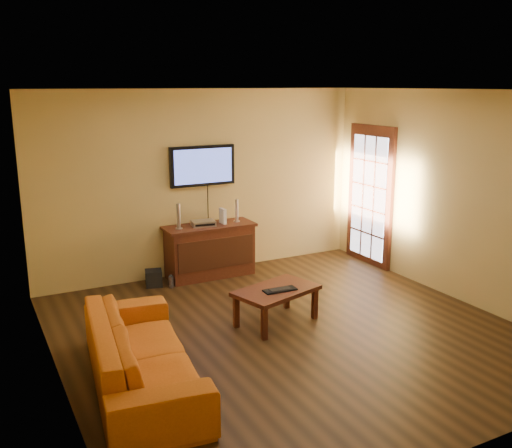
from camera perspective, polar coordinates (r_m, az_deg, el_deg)
ground_plane at (r=6.65m, az=3.33°, el=-10.72°), size 5.00×5.00×0.00m
room_walls at (r=6.68m, az=0.78°, el=4.59°), size 5.00×5.00×5.00m
french_door at (r=9.02m, az=11.32°, el=2.63°), size 0.07×1.02×2.22m
media_console at (r=8.38m, az=-4.63°, el=-2.65°), size 1.33×0.51×0.77m
television at (r=8.32m, az=-5.37°, el=5.82°), size 0.99×0.08×0.58m
coffee_table at (r=6.74m, az=2.04°, el=-6.95°), size 1.10×0.83×0.43m
sofa at (r=5.49m, az=-11.42°, el=-11.52°), size 0.92×2.28×0.87m
speaker_left at (r=8.07m, az=-7.75°, el=0.66°), size 0.10×0.10×0.36m
speaker_right at (r=8.43m, az=-1.94°, el=1.27°), size 0.09×0.09×0.34m
av_receiver at (r=8.24m, az=-5.29°, el=0.09°), size 0.37×0.29×0.08m
game_console at (r=8.34m, az=-3.34°, el=0.80°), size 0.05×0.16×0.22m
subwoofer at (r=8.15m, az=-10.19°, el=-5.35°), size 0.27×0.27×0.23m
bottle at (r=8.04m, az=-8.49°, el=-5.72°), size 0.07×0.07×0.20m
keyboard at (r=6.66m, az=2.42°, el=-6.59°), size 0.40×0.17×0.02m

